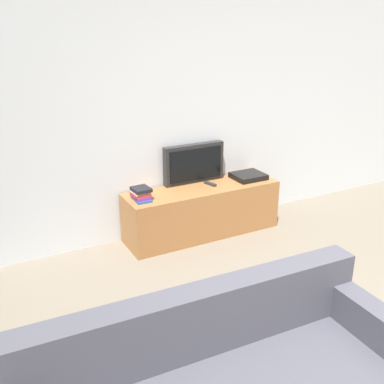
# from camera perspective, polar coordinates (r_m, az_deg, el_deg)

# --- Properties ---
(wall_back) EXTENTS (9.00, 0.06, 2.60)m
(wall_back) POSITION_cam_1_polar(r_m,az_deg,el_deg) (4.61, -1.68, 10.51)
(wall_back) COLOR silver
(wall_back) RESTS_ON ground_plane
(tv_stand) EXTENTS (1.65, 0.46, 0.52)m
(tv_stand) POSITION_cam_1_polar(r_m,az_deg,el_deg) (4.72, 1.29, -2.39)
(tv_stand) COLOR #9E6638
(tv_stand) RESTS_ON ground_plane
(television) EXTENTS (0.68, 0.09, 0.41)m
(television) POSITION_cam_1_polar(r_m,az_deg,el_deg) (4.72, 0.26, 3.64)
(television) COLOR black
(television) RESTS_ON tv_stand
(book_stack) EXTENTS (0.17, 0.23, 0.12)m
(book_stack) POSITION_cam_1_polar(r_m,az_deg,el_deg) (4.32, -6.51, -0.22)
(book_stack) COLOR #23478E
(book_stack) RESTS_ON tv_stand
(remote_on_stand) EXTENTS (0.07, 0.16, 0.02)m
(remote_on_stand) POSITION_cam_1_polar(r_m,az_deg,el_deg) (4.70, 2.32, 1.05)
(remote_on_stand) COLOR #2D2D2D
(remote_on_stand) RESTS_ON tv_stand
(set_top_box) EXTENTS (0.34, 0.29, 0.06)m
(set_top_box) POSITION_cam_1_polar(r_m,az_deg,el_deg) (4.92, 7.16, 2.03)
(set_top_box) COLOR black
(set_top_box) RESTS_ON tv_stand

